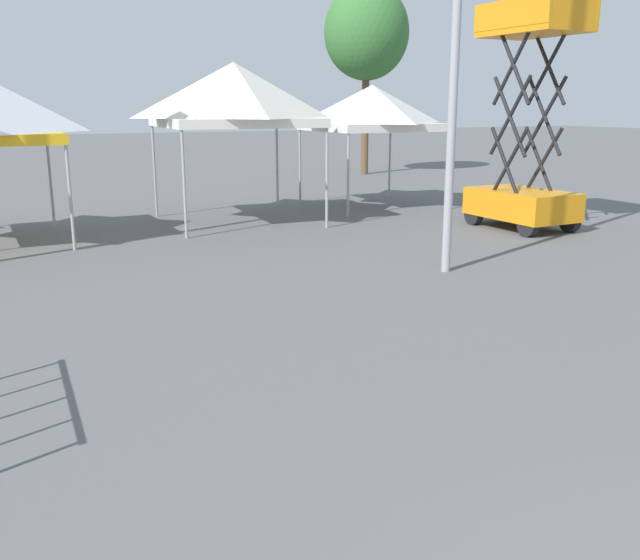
# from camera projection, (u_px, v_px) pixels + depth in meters

# --- Properties ---
(canopy_tent_far_right) EXTENTS (3.51, 3.51, 3.58)m
(canopy_tent_far_right) POSITION_uv_depth(u_px,v_px,m) (234.00, 95.00, 15.71)
(canopy_tent_far_right) COLOR #9E9EA3
(canopy_tent_far_right) RESTS_ON ground
(canopy_tent_behind_center) EXTENTS (3.12, 3.12, 3.16)m
(canopy_tent_behind_center) POSITION_uv_depth(u_px,v_px,m) (372.00, 108.00, 18.33)
(canopy_tent_behind_center) COLOR #9E9EA3
(canopy_tent_behind_center) RESTS_ON ground
(scissor_lift) EXTENTS (1.41, 2.31, 4.73)m
(scissor_lift) POSITION_uv_depth(u_px,v_px,m) (524.00, 165.00, 15.22)
(scissor_lift) COLOR black
(scissor_lift) RESTS_ON ground
(tree_behind_tents_right) EXTENTS (3.22, 3.22, 7.10)m
(tree_behind_tents_right) POSITION_uv_depth(u_px,v_px,m) (366.00, 33.00, 26.52)
(tree_behind_tents_right) COLOR brown
(tree_behind_tents_right) RESTS_ON ground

